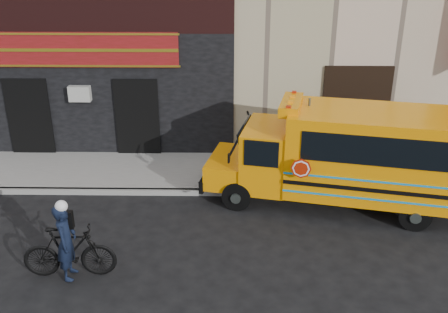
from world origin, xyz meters
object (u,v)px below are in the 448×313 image
sign_pole (306,145)px  school_bus (348,154)px  cyclist (67,244)px  bicycle (69,252)px

sign_pole → school_bus: bearing=-19.5°
sign_pole → cyclist: size_ratio=1.70×
bicycle → cyclist: cyclist is taller
sign_pole → bicycle: bearing=-145.9°
school_bus → sign_pole: size_ratio=2.44×
sign_pole → cyclist: bearing=-145.2°
school_bus → bicycle: bearing=-152.9°
school_bus → sign_pole: bearing=160.5°
bicycle → cyclist: bearing=180.0°
school_bus → sign_pole: 1.13m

